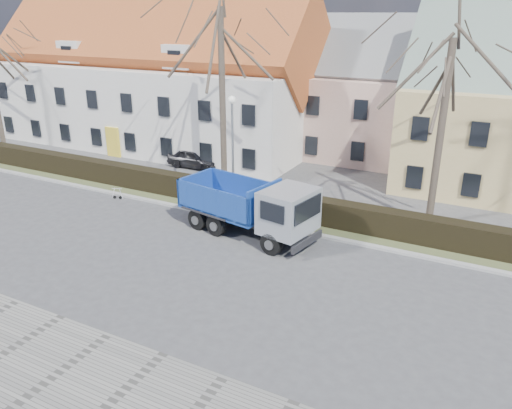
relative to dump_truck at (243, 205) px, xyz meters
The scene contains 12 objects.
ground 4.23m from the dump_truck, 122.81° to the right, with size 120.00×120.00×0.00m, color #424245.
curb_far 2.85m from the dump_truck, 149.82° to the left, with size 80.00×0.30×0.12m, color #979694.
grass_strip 3.84m from the dump_truck, 127.07° to the left, with size 80.00×3.00×0.10m, color #47502D.
hedge 3.51m from the dump_truck, 129.09° to the left, with size 60.00×0.90×1.30m, color black.
building_white 20.02m from the dump_truck, 140.14° to the left, with size 26.80×10.80×9.50m, color silver, non-canonical shape.
building_pink 16.95m from the dump_truck, 83.68° to the left, with size 10.80×8.80×8.00m, color #CB9F8F, non-canonical shape.
tree_1 8.23m from the dump_truck, 128.88° to the left, with size 9.20×9.20×12.65m, color #40362C, non-canonical shape.
tree_2 10.23m from the dump_truck, 33.31° to the left, with size 8.00×8.00×11.00m, color #40362C, non-canonical shape.
dump_truck is the anchor object (origin of this frame).
streetlight 4.78m from the dump_truck, 126.04° to the left, with size 0.47×0.47×5.98m, color gray, non-canonical shape.
cart_frame 9.00m from the dump_truck, behind, with size 0.80×0.46×0.73m, color silver, non-canonical shape.
parked_car_a 11.50m from the dump_truck, 135.82° to the left, with size 1.56×3.87×1.32m, color black.
Camera 1 is at (12.94, -16.09, 10.06)m, focal length 35.00 mm.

